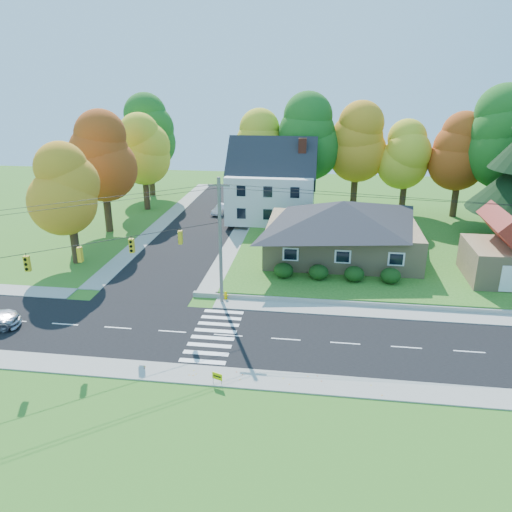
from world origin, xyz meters
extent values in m
plane|color=#3D7923|center=(0.00, 0.00, 0.00)|extent=(120.00, 120.00, 0.00)
cube|color=black|center=(0.00, 0.00, 0.01)|extent=(90.00, 8.00, 0.02)
cube|color=black|center=(-8.00, 26.00, 0.01)|extent=(8.00, 44.00, 0.02)
cube|color=#9C9A90|center=(0.00, 5.00, 0.04)|extent=(90.00, 2.00, 0.08)
cube|color=#9C9A90|center=(0.00, -5.00, 0.04)|extent=(90.00, 2.00, 0.08)
cube|color=#3D7923|center=(13.00, 21.00, 0.25)|extent=(30.00, 30.00, 0.50)
cube|color=tan|center=(8.00, 16.00, 2.10)|extent=(14.00, 10.00, 3.20)
pyramid|color=#26262B|center=(8.00, 16.00, 4.80)|extent=(14.60, 10.60, 2.20)
cube|color=silver|center=(0.00, 28.00, 3.30)|extent=(10.00, 8.00, 5.60)
pyramid|color=#26262B|center=(0.00, 28.00, 7.30)|extent=(10.40, 8.40, 2.40)
cube|color=brown|center=(3.50, 28.00, 5.30)|extent=(0.90, 0.90, 9.60)
cube|color=tan|center=(22.00, 12.00, 2.00)|extent=(7.00, 6.00, 3.00)
ellipsoid|color=#163A10|center=(3.00, 9.80, 1.14)|extent=(1.70, 1.70, 1.27)
ellipsoid|color=#163A10|center=(6.00, 9.80, 1.14)|extent=(1.70, 1.70, 1.27)
ellipsoid|color=#163A10|center=(9.00, 9.80, 1.14)|extent=(1.70, 1.70, 1.27)
ellipsoid|color=#163A10|center=(12.00, 9.80, 1.14)|extent=(1.70, 1.70, 1.27)
cylinder|color=#666059|center=(-1.50, 5.20, 5.00)|extent=(0.26, 0.26, 10.00)
cube|color=#666059|center=(-1.50, 5.20, 9.40)|extent=(1.60, 0.12, 0.12)
cube|color=gold|center=(-12.00, -3.20, 5.95)|extent=(0.34, 0.26, 1.00)
cube|color=gold|center=(-9.50, -1.20, 5.95)|extent=(0.26, 0.34, 1.00)
cube|color=gold|center=(-6.80, 0.95, 5.95)|extent=(0.34, 0.26, 1.00)
cube|color=gold|center=(-4.00, 3.20, 5.95)|extent=(0.26, 0.34, 1.00)
cylinder|color=black|center=(-8.00, 0.00, 6.60)|extent=(13.02, 10.43, 0.04)
cylinder|color=#3F2A19|center=(-2.00, 34.00, 3.20)|extent=(0.80, 0.80, 5.40)
sphere|color=gold|center=(-2.00, 34.00, 7.10)|extent=(6.72, 6.72, 6.72)
sphere|color=gold|center=(-2.00, 34.00, 8.78)|extent=(5.91, 5.91, 5.91)
sphere|color=gold|center=(-2.00, 34.00, 10.46)|extent=(5.11, 5.11, 5.11)
cylinder|color=#3F2A19|center=(4.00, 33.00, 3.65)|extent=(0.86, 0.86, 6.30)
sphere|color=#22691F|center=(4.00, 33.00, 8.20)|extent=(7.84, 7.84, 7.84)
sphere|color=#22691F|center=(4.00, 33.00, 10.16)|extent=(6.90, 6.90, 6.90)
sphere|color=#22691F|center=(4.00, 33.00, 12.12)|extent=(5.96, 5.96, 5.96)
cylinder|color=#3F2A19|center=(10.00, 34.00, 3.43)|extent=(0.83, 0.83, 5.85)
sphere|color=orange|center=(10.00, 34.00, 7.65)|extent=(7.28, 7.28, 7.28)
sphere|color=orange|center=(10.00, 34.00, 9.47)|extent=(6.41, 6.41, 6.41)
sphere|color=orange|center=(10.00, 34.00, 11.29)|extent=(5.53, 5.53, 5.53)
cylinder|color=#3F2A19|center=(16.00, 33.00, 2.98)|extent=(0.77, 0.77, 4.95)
sphere|color=gold|center=(16.00, 33.00, 6.55)|extent=(6.16, 6.16, 6.16)
sphere|color=gold|center=(16.00, 33.00, 8.09)|extent=(5.42, 5.42, 5.42)
sphere|color=gold|center=(16.00, 33.00, 9.63)|extent=(4.68, 4.68, 4.68)
cylinder|color=#3F2A19|center=(22.00, 32.00, 3.20)|extent=(0.80, 0.80, 5.40)
sphere|color=#AF4516|center=(22.00, 32.00, 7.10)|extent=(6.72, 6.72, 6.72)
sphere|color=#AF4516|center=(22.00, 32.00, 8.78)|extent=(5.91, 5.91, 5.91)
sphere|color=#AF4516|center=(22.00, 32.00, 10.46)|extent=(5.11, 5.11, 5.11)
cylinder|color=#3F2A19|center=(26.00, 30.00, 3.88)|extent=(0.89, 0.89, 6.75)
sphere|color=#22691F|center=(26.00, 30.00, 8.75)|extent=(8.40, 8.40, 8.40)
sphere|color=#22691F|center=(26.00, 30.00, 10.85)|extent=(7.39, 7.39, 7.39)
sphere|color=#22691F|center=(26.00, 30.00, 12.95)|extent=(6.38, 6.38, 6.38)
cylinder|color=#3F2A19|center=(-17.00, 12.00, 2.48)|extent=(0.77, 0.77, 4.95)
sphere|color=orange|center=(-17.00, 12.00, 6.05)|extent=(6.16, 6.16, 6.16)
sphere|color=orange|center=(-17.00, 12.00, 7.59)|extent=(5.42, 5.42, 5.42)
sphere|color=orange|center=(-17.00, 12.00, 9.13)|extent=(4.68, 4.68, 4.68)
cylinder|color=#3F2A19|center=(-18.00, 22.00, 2.93)|extent=(0.83, 0.83, 5.85)
sphere|color=#AF4516|center=(-18.00, 22.00, 7.15)|extent=(7.28, 7.28, 7.28)
sphere|color=#AF4516|center=(-18.00, 22.00, 8.97)|extent=(6.41, 6.41, 6.41)
sphere|color=#AF4516|center=(-18.00, 22.00, 10.79)|extent=(5.53, 5.53, 5.53)
cylinder|color=#3F2A19|center=(-17.00, 32.00, 2.70)|extent=(0.80, 0.80, 5.40)
sphere|color=gold|center=(-17.00, 32.00, 6.60)|extent=(6.72, 6.72, 6.72)
sphere|color=gold|center=(-17.00, 32.00, 8.28)|extent=(5.91, 5.91, 5.91)
sphere|color=gold|center=(-17.00, 32.00, 9.96)|extent=(5.11, 5.11, 5.11)
cylinder|color=#3F2A19|center=(-19.00, 40.00, 3.15)|extent=(0.86, 0.86, 6.30)
sphere|color=#22691F|center=(-19.00, 40.00, 7.70)|extent=(7.84, 7.84, 7.84)
sphere|color=#22691F|center=(-19.00, 40.00, 9.66)|extent=(6.90, 6.90, 6.90)
sphere|color=#22691F|center=(-19.00, 40.00, 11.62)|extent=(5.96, 5.96, 5.96)
imported|color=#B0AFC1|center=(-6.68, 31.00, 0.63)|extent=(2.33, 3.95, 1.23)
cylinder|color=#FDCB00|center=(-1.28, 5.70, 0.04)|extent=(0.31, 0.31, 0.09)
cylinder|color=#FDCB00|center=(-1.28, 5.70, 0.30)|extent=(0.21, 0.21, 0.48)
sphere|color=#FDCB00|center=(-1.28, 5.70, 0.59)|extent=(0.23, 0.23, 0.23)
cylinder|color=#FDCB00|center=(-1.28, 5.70, 0.39)|extent=(0.40, 0.22, 0.10)
cylinder|color=black|center=(0.22, -5.83, 0.28)|extent=(0.02, 0.02, 0.56)
cylinder|color=black|center=(0.71, -5.83, 0.28)|extent=(0.02, 0.02, 0.56)
cube|color=#DED801|center=(0.47, -5.83, 0.61)|extent=(0.64, 0.26, 0.45)
camera|label=1|loc=(6.02, -29.93, 17.13)|focal=35.00mm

